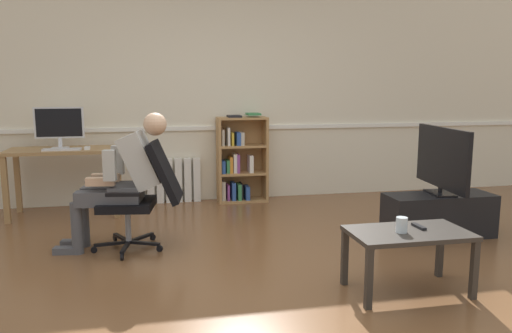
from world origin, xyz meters
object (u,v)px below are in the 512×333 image
object	(u,v)px
computer_mouse	(87,148)
bookshelf	(239,161)
radiator	(169,181)
person_seated	(123,178)
office_chair	(144,192)
imac_monitor	(59,124)
coffee_table	(408,239)
tv_stand	(439,215)
drinking_glass	(402,225)
spare_remote	(419,226)
keyboard	(62,149)
computer_desk	(64,159)
tv_screen	(442,159)

from	to	relation	value
computer_mouse	bookshelf	world-z (taller)	bookshelf
radiator	person_seated	world-z (taller)	person_seated
office_chair	person_seated	bearing A→B (deg)	-90.00
imac_monitor	coffee_table	bearing A→B (deg)	-45.61
tv_stand	drinking_glass	bearing A→B (deg)	-131.15
bookshelf	spare_remote	world-z (taller)	bookshelf
keyboard	tv_stand	bearing A→B (deg)	-21.54
imac_monitor	coffee_table	xyz separation A→B (m)	(2.75, -2.81, -0.64)
computer_desk	tv_screen	distance (m)	3.99
bookshelf	coffee_table	distance (m)	3.10
tv_screen	coffee_table	world-z (taller)	tv_screen
bookshelf	office_chair	bearing A→B (deg)	-124.28
spare_remote	keyboard	bearing A→B (deg)	-43.74
radiator	spare_remote	distance (m)	3.49
tv_screen	bookshelf	bearing A→B (deg)	46.61
computer_mouse	drinking_glass	size ratio (longest dim) A/B	0.93
tv_screen	computer_desk	bearing A→B (deg)	72.14
office_chair	keyboard	bearing A→B (deg)	-136.47
imac_monitor	tv_screen	world-z (taller)	imac_monitor
computer_mouse	coffee_table	size ratio (longest dim) A/B	0.12
computer_mouse	office_chair	xyz separation A→B (m)	(0.62, -1.27, -0.25)
person_seated	coffee_table	size ratio (longest dim) A/B	1.47
spare_remote	person_seated	bearing A→B (deg)	-33.49
tv_stand	keyboard	bearing A→B (deg)	158.46
person_seated	tv_stand	xyz separation A→B (m)	(2.96, -0.22, -0.44)
imac_monitor	office_chair	distance (m)	1.81
coffee_table	radiator	bearing A→B (deg)	116.38
computer_desk	computer_mouse	xyz separation A→B (m)	(0.27, -0.12, 0.13)
keyboard	drinking_glass	bearing A→B (deg)	-44.82
person_seated	drinking_glass	world-z (taller)	person_seated
computer_desk	coffee_table	world-z (taller)	computer_desk
tv_screen	radiator	bearing A→B (deg)	57.28
keyboard	drinking_glass	xyz separation A→B (m)	(2.63, -2.62, -0.27)
bookshelf	spare_remote	size ratio (longest dim) A/B	7.41
tv_screen	drinking_glass	bearing A→B (deg)	144.30
tv_screen	spare_remote	bearing A→B (deg)	147.65
radiator	coffee_table	distance (m)	3.49
tv_stand	bookshelf	bearing A→B (deg)	131.09
computer_desk	coffee_table	bearing A→B (deg)	-45.26
imac_monitor	office_chair	bearing A→B (deg)	-57.72
computer_desk	keyboard	bearing A→B (deg)	-87.21
bookshelf	drinking_glass	xyz separation A→B (m)	(0.61, -3.04, -0.01)
computer_desk	radiator	bearing A→B (deg)	18.60
computer_mouse	tv_stand	size ratio (longest dim) A/B	0.10
keyboard	tv_screen	xyz separation A→B (m)	(3.66, -1.44, -0.01)
radiator	computer_mouse	bearing A→B (deg)	-150.22
keyboard	bookshelf	world-z (taller)	bookshelf
imac_monitor	computer_mouse	world-z (taller)	imac_monitor
imac_monitor	tv_stand	distance (m)	4.14
bookshelf	office_chair	world-z (taller)	bookshelf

